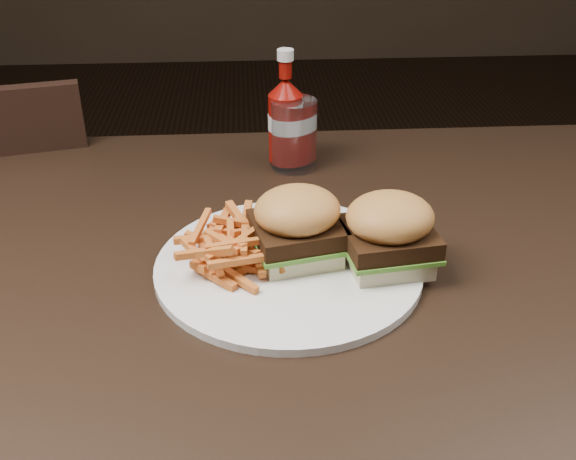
{
  "coord_description": "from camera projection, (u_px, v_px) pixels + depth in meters",
  "views": [
    {
      "loc": [
        -0.02,
        -0.73,
        1.2
      ],
      "look_at": [
        0.03,
        -0.04,
        0.8
      ],
      "focal_mm": 42.0,
      "sensor_mm": 36.0,
      "label": 1
    }
  ],
  "objects": [
    {
      "name": "dining_table",
      "position": [
        264.0,
        263.0,
        0.87
      ],
      "size": [
        1.2,
        0.8,
        0.04
      ],
      "primitive_type": "cube",
      "color": "black",
      "rests_on": "ground"
    },
    {
      "name": "ketchup_bottle",
      "position": [
        286.0,
        128.0,
        1.06
      ],
      "size": [
        0.07,
        0.07,
        0.11
      ],
      "primitive_type": "cylinder",
      "rotation": [
        0.0,
        0.0,
        -0.27
      ],
      "color": "maroon",
      "rests_on": "dining_table"
    },
    {
      "name": "sandwich_half_a",
      "position": [
        297.0,
        250.0,
        0.82
      ],
      "size": [
        0.11,
        0.11,
        0.02
      ],
      "primitive_type": "cube",
      "rotation": [
        0.0,
        0.0,
        0.22
      ],
      "color": "beige",
      "rests_on": "plate"
    },
    {
      "name": "sandwich_half_b",
      "position": [
        387.0,
        257.0,
        0.81
      ],
      "size": [
        0.1,
        0.1,
        0.02
      ],
      "primitive_type": "cube",
      "rotation": [
        0.0,
        0.0,
        0.13
      ],
      "color": "beige",
      "rests_on": "plate"
    },
    {
      "name": "chair_far",
      "position": [
        13.0,
        263.0,
        1.42
      ],
      "size": [
        0.48,
        0.48,
        0.04
      ],
      "primitive_type": "cube",
      "rotation": [
        0.0,
        0.0,
        3.37
      ],
      "color": "black",
      "rests_on": "ground"
    },
    {
      "name": "plate",
      "position": [
        289.0,
        266.0,
        0.82
      ],
      "size": [
        0.32,
        0.32,
        0.01
      ],
      "primitive_type": "cylinder",
      "color": "white",
      "rests_on": "dining_table"
    },
    {
      "name": "tumbler",
      "position": [
        294.0,
        135.0,
        1.05
      ],
      "size": [
        0.08,
        0.08,
        0.11
      ],
      "primitive_type": "cylinder",
      "rotation": [
        0.0,
        0.0,
        0.22
      ],
      "color": "white",
      "rests_on": "dining_table"
    },
    {
      "name": "fries_pile",
      "position": [
        232.0,
        246.0,
        0.8
      ],
      "size": [
        0.14,
        0.14,
        0.05
      ],
      "primitive_type": null,
      "rotation": [
        0.0,
        0.0,
        -0.23
      ],
      "color": "#C64C2B",
      "rests_on": "plate"
    }
  ]
}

